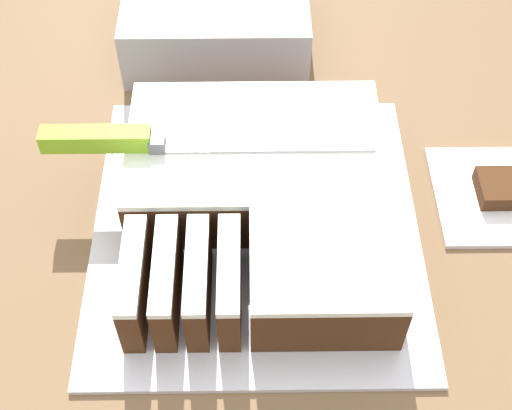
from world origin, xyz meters
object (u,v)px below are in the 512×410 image
Objects in this scene: cake_board at (256,227)px; knife at (136,142)px; storage_box at (217,17)px; brownie at (500,188)px; cake at (261,200)px.

cake_board is 0.16m from knife.
knife reaches higher than storage_box.
storage_box is (-0.05, 0.32, 0.04)m from cake_board.
knife is at bearing 178.80° from brownie.
cake is at bearing -80.13° from storage_box.
storage_box is at bearing 99.87° from cake.
knife is at bearing 158.05° from cake_board.
brownie is (0.27, 0.04, 0.01)m from cake_board.
knife is 1.47× the size of storage_box.
brownie is 0.42m from storage_box.
storage_box reaches higher than cake.
knife is (-0.12, 0.05, 0.08)m from cake_board.
brownie reaches higher than cake_board.
brownie is at bearing 8.71° from cake_board.
cake is 6.01× the size of brownie.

